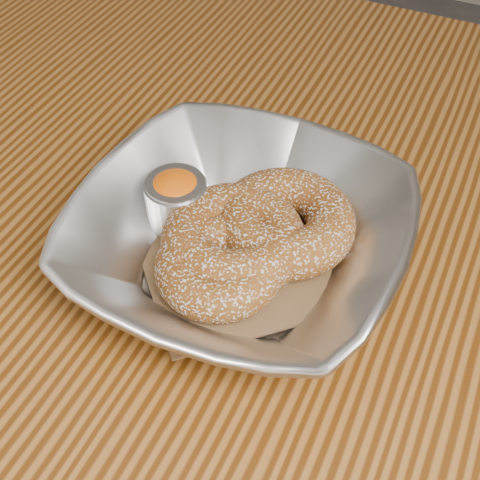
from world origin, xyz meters
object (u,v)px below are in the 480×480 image
at_px(table, 198,273).
at_px(donut_front, 219,267).
at_px(serving_bowl, 240,240).
at_px(donut_back, 285,222).
at_px(ramekin, 177,200).
at_px(donut_extra, 234,240).

relative_size(table, donut_front, 12.79).
height_order(table, donut_front, donut_front).
distance_m(serving_bowl, donut_back, 0.04).
relative_size(table, serving_bowl, 4.88).
xyz_separation_m(serving_bowl, ramekin, (-0.06, 0.02, 0.00)).
bearing_deg(donut_extra, donut_front, -88.30).
height_order(serving_bowl, donut_back, serving_bowl).
bearing_deg(serving_bowl, donut_front, -97.83).
xyz_separation_m(donut_back, ramekin, (-0.09, -0.02, 0.00)).
relative_size(serving_bowl, ramekin, 5.01).
height_order(table, donut_back, donut_back).
bearing_deg(donut_back, ramekin, -169.32).
height_order(donut_back, donut_extra, same).
bearing_deg(donut_back, donut_extra, -129.48).
xyz_separation_m(table, donut_front, (0.07, -0.08, 0.13)).
relative_size(donut_back, donut_extra, 0.99).
relative_size(donut_front, donut_extra, 0.86).
bearing_deg(donut_extra, table, 139.68).
bearing_deg(serving_bowl, ramekin, 165.31).
height_order(donut_back, ramekin, ramekin).
bearing_deg(donut_extra, ramekin, 163.03).
relative_size(donut_extra, ramekin, 2.22).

